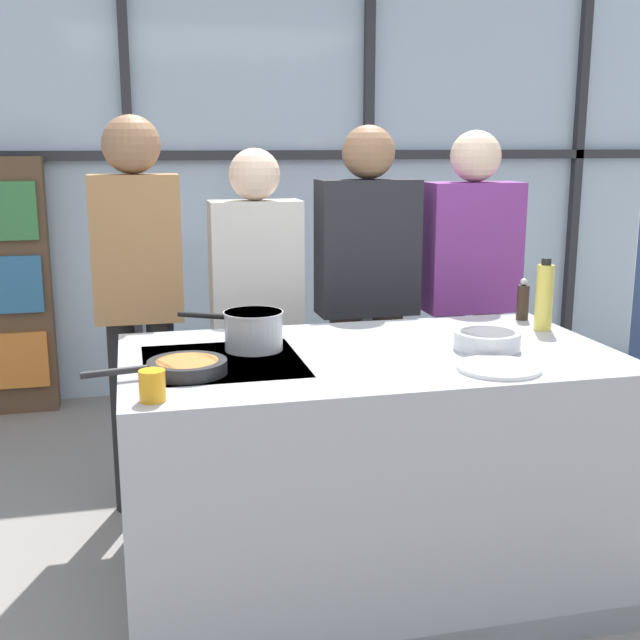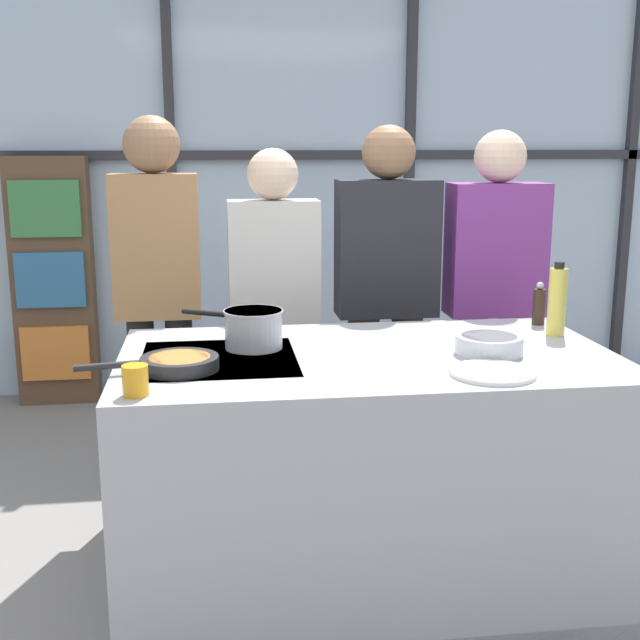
{
  "view_description": "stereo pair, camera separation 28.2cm",
  "coord_description": "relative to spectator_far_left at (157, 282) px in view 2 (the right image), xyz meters",
  "views": [
    {
      "loc": [
        -0.79,
        -2.58,
        1.61
      ],
      "look_at": [
        -0.15,
        0.1,
        1.01
      ],
      "focal_mm": 45.0,
      "sensor_mm": 36.0,
      "label": 1
    },
    {
      "loc": [
        -0.52,
        -2.63,
        1.61
      ],
      "look_at": [
        -0.15,
        0.1,
        1.01
      ],
      "focal_mm": 45.0,
      "sensor_mm": 36.0,
      "label": 2
    }
  ],
  "objects": [
    {
      "name": "back_window_wall",
      "position": [
        0.77,
        1.74,
        0.38
      ],
      "size": [
        6.4,
        0.1,
        2.8
      ],
      "color": "silver",
      "rests_on": "ground_plane"
    },
    {
      "name": "spectator_far_right",
      "position": [
        1.53,
        0.0,
        -0.07
      ],
      "size": [
        0.44,
        0.23,
        1.67
      ],
      "rotation": [
        0.0,
        0.0,
        3.14
      ],
      "color": "#47382D",
      "rests_on": "ground_plane"
    },
    {
      "name": "bookshelf",
      "position": [
        -0.75,
        1.56,
        -0.25
      ],
      "size": [
        0.49,
        0.19,
        1.54
      ],
      "color": "brown",
      "rests_on": "ground_plane"
    },
    {
      "name": "demo_island",
      "position": [
        0.76,
        -0.89,
        -0.57
      ],
      "size": [
        1.7,
        0.95,
        0.91
      ],
      "color": "#A8AAB2",
      "rests_on": "ground_plane"
    },
    {
      "name": "saucepan",
      "position": [
        0.38,
        -0.76,
        -0.04
      ],
      "size": [
        0.36,
        0.25,
        0.14
      ],
      "color": "silver",
      "rests_on": "demo_island"
    },
    {
      "name": "mixing_bowl",
      "position": [
        1.18,
        -0.95,
        -0.08
      ],
      "size": [
        0.23,
        0.23,
        0.06
      ],
      "color": "silver",
      "rests_on": "demo_island"
    },
    {
      "name": "spectator_far_left",
      "position": [
        0.0,
        0.0,
        0.0
      ],
      "size": [
        0.37,
        0.24,
        1.73
      ],
      "rotation": [
        0.0,
        0.0,
        3.14
      ],
      "color": "black",
      "rests_on": "ground_plane"
    },
    {
      "name": "ground_plane",
      "position": [
        0.77,
        -0.89,
        -1.02
      ],
      "size": [
        18.0,
        18.0,
        0.0
      ],
      "primitive_type": "plane",
      "color": "gray"
    },
    {
      "name": "white_plate",
      "position": [
        1.1,
        -1.2,
        -0.11
      ],
      "size": [
        0.27,
        0.27,
        0.01
      ],
      "primitive_type": "cylinder",
      "color": "white",
      "rests_on": "demo_island"
    },
    {
      "name": "juice_glass_near",
      "position": [
        0.01,
        -1.26,
        -0.07
      ],
      "size": [
        0.08,
        0.08,
        0.09
      ],
      "primitive_type": "cylinder",
      "color": "orange",
      "rests_on": "demo_island"
    },
    {
      "name": "oil_bottle",
      "position": [
        1.52,
        -0.72,
        0.02
      ],
      "size": [
        0.07,
        0.07,
        0.28
      ],
      "color": "#E0CC4C",
      "rests_on": "demo_island"
    },
    {
      "name": "spectator_center_right",
      "position": [
        1.02,
        0.0,
        -0.06
      ],
      "size": [
        0.45,
        0.24,
        1.69
      ],
      "rotation": [
        0.0,
        0.0,
        3.14
      ],
      "color": "#47382D",
      "rests_on": "ground_plane"
    },
    {
      "name": "frying_pan",
      "position": [
        0.12,
        -1.01,
        -0.09
      ],
      "size": [
        0.45,
        0.25,
        0.04
      ],
      "color": "#232326",
      "rests_on": "demo_island"
    },
    {
      "name": "pepper_grinder",
      "position": [
        1.53,
        -0.53,
        -0.04
      ],
      "size": [
        0.05,
        0.05,
        0.17
      ],
      "color": "#332319",
      "rests_on": "demo_island"
    },
    {
      "name": "spectator_center_left",
      "position": [
        0.51,
        0.0,
        -0.11
      ],
      "size": [
        0.4,
        0.22,
        1.6
      ],
      "rotation": [
        0.0,
        0.0,
        3.14
      ],
      "color": "black",
      "rests_on": "ground_plane"
    }
  ]
}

